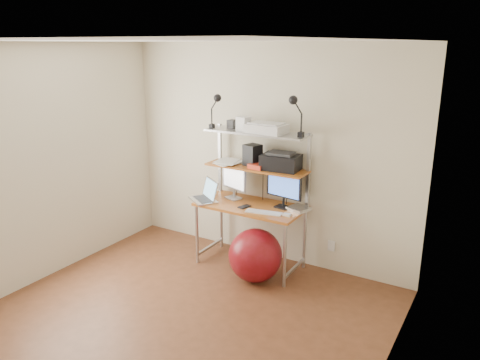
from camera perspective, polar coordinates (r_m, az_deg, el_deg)
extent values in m
plane|color=brown|center=(4.51, -8.27, -17.24)|extent=(3.60, 3.60, 0.00)
plane|color=white|center=(3.76, -9.87, 16.41)|extent=(3.60, 3.60, 0.00)
plane|color=beige|center=(5.41, 3.19, 3.17)|extent=(3.60, 0.00, 3.60)
plane|color=beige|center=(5.26, -24.33, 1.33)|extent=(0.00, 3.60, 3.60)
plane|color=beige|center=(3.19, 17.06, -7.13)|extent=(0.00, 3.60, 3.60)
cube|color=#A55520|center=(5.25, 1.28, -3.18)|extent=(1.20, 0.60, 0.03)
cylinder|color=#A5A6AA|center=(5.47, -5.25, -6.61)|extent=(0.04, 0.04, 0.71)
cylinder|color=#A5A6AA|center=(5.86, -2.27, -4.92)|extent=(0.04, 0.04, 0.71)
cylinder|color=#A5A6AA|center=(4.94, 5.47, -9.20)|extent=(0.04, 0.04, 0.71)
cylinder|color=#A5A6AA|center=(5.38, 7.87, -7.10)|extent=(0.04, 0.04, 0.71)
cube|color=#A5A6AA|center=(5.63, -2.45, 2.66)|extent=(0.03, 0.04, 0.84)
cube|color=#A5A6AA|center=(5.11, 8.32, 1.09)|extent=(0.03, 0.04, 0.84)
cube|color=#A55520|center=(5.24, 2.01, 1.51)|extent=(1.18, 0.34, 0.02)
cube|color=#A5A6AA|center=(5.15, 2.05, 5.81)|extent=(1.18, 0.34, 0.02)
cube|color=silver|center=(5.38, 11.07, -7.89)|extent=(0.08, 0.01, 0.12)
cube|color=silver|center=(5.45, -0.82, -2.20)|extent=(0.21, 0.18, 0.01)
cylinder|color=silver|center=(5.45, -0.71, -1.58)|extent=(0.03, 0.03, 0.10)
cube|color=silver|center=(5.39, -0.72, 0.39)|extent=(0.38, 0.15, 0.29)
plane|color=white|center=(5.38, -0.81, 0.34)|extent=(0.33, 0.11, 0.35)
cube|color=black|center=(5.17, 5.22, -3.29)|extent=(0.18, 0.15, 0.01)
cylinder|color=black|center=(5.17, 5.33, -2.64)|extent=(0.03, 0.03, 0.10)
cube|color=black|center=(5.12, 5.39, -0.72)|extent=(0.44, 0.10, 0.27)
plane|color=blue|center=(5.10, 5.31, -0.77)|extent=(0.39, 0.06, 0.40)
cube|color=#BABABE|center=(5.40, -4.51, -2.42)|extent=(0.42, 0.40, 0.02)
cube|color=#313134|center=(5.40, -4.51, -2.32)|extent=(0.33, 0.29, 0.00)
cube|color=#BABABE|center=(5.40, -3.34, -1.04)|extent=(0.33, 0.25, 0.23)
plane|color=#6D9AB5|center=(5.40, -3.34, -1.04)|extent=(0.31, 0.25, 0.31)
cube|color=silver|center=(5.01, 2.90, -3.95)|extent=(0.41, 0.18, 0.01)
cube|color=silver|center=(4.93, 5.73, -4.25)|extent=(0.09, 0.05, 0.02)
cube|color=#BABABE|center=(5.11, 7.17, -3.48)|extent=(0.25, 0.25, 0.04)
cube|color=black|center=(5.17, 0.53, -3.27)|extent=(0.11, 0.16, 0.01)
cube|color=black|center=(5.11, 5.00, 2.18)|extent=(0.43, 0.31, 0.17)
cube|color=#313134|center=(5.09, 5.02, 3.25)|extent=(0.29, 0.23, 0.03)
cube|color=black|center=(5.26, 1.54, 3.05)|extent=(0.20, 0.20, 0.24)
cube|color=red|center=(5.15, 2.09, 1.66)|extent=(0.20, 0.15, 0.05)
cube|color=silver|center=(5.07, 3.22, 6.29)|extent=(0.44, 0.30, 0.10)
cube|color=silver|center=(5.06, 3.23, 6.92)|extent=(0.37, 0.23, 0.02)
cube|color=silver|center=(5.18, 0.42, 6.87)|extent=(0.15, 0.14, 0.16)
cube|color=#313134|center=(5.35, -0.93, 6.84)|extent=(0.11, 0.11, 0.09)
cube|color=black|center=(5.36, -3.45, 6.58)|extent=(0.05, 0.06, 0.05)
cylinder|color=black|center=(5.34, -3.47, 7.75)|extent=(0.02, 0.02, 0.17)
sphere|color=black|center=(5.26, -2.76, 9.95)|extent=(0.09, 0.09, 0.09)
cube|color=black|center=(4.88, 7.43, 5.53)|extent=(0.05, 0.06, 0.05)
cylinder|color=black|center=(4.86, 7.48, 6.91)|extent=(0.02, 0.02, 0.19)
sphere|color=black|center=(4.85, 6.49, 9.66)|extent=(0.09, 0.09, 0.09)
sphere|color=maroon|center=(5.09, 1.88, -9.16)|extent=(0.58, 0.58, 0.58)
cube|color=white|center=(5.45, -1.64, 2.25)|extent=(0.28, 0.33, 0.00)
cube|color=white|center=(5.36, -1.52, 2.06)|extent=(0.30, 0.34, 0.00)
cube|color=white|center=(5.47, -1.65, 2.41)|extent=(0.24, 0.30, 0.00)
cube|color=white|center=(5.37, -1.12, 2.20)|extent=(0.22, 0.29, 0.00)
cube|color=white|center=(5.41, -1.40, 2.36)|extent=(0.27, 0.32, 0.00)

